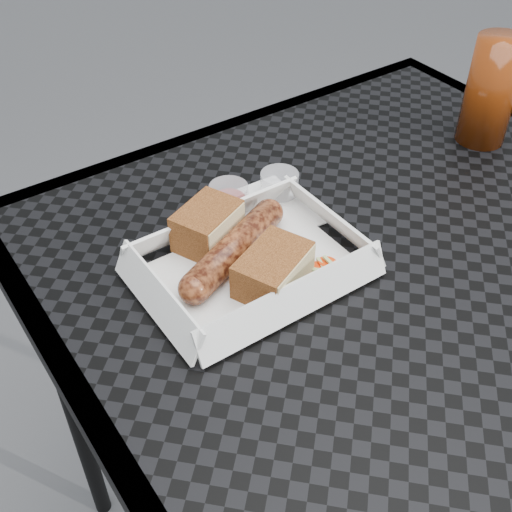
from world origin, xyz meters
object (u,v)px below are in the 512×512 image
Objects in this scene: patio_table at (400,309)px; food_tray at (251,270)px; bratwurst at (234,248)px; drink_glass at (491,91)px.

patio_table is 3.64× the size of food_tray.
drink_glass is (0.45, 0.02, 0.06)m from bratwurst.
patio_table is at bearing -153.37° from drink_glass.
bratwurst is at bearing 108.46° from food_tray.
food_tray is 0.03m from bratwurst.
drink_glass reaches higher than patio_table.
drink_glass is (0.28, 0.14, 0.15)m from patio_table.
patio_table is at bearing -35.12° from bratwurst.
food_tray is at bearing -173.90° from drink_glass.
drink_glass is at bearing 26.63° from patio_table.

